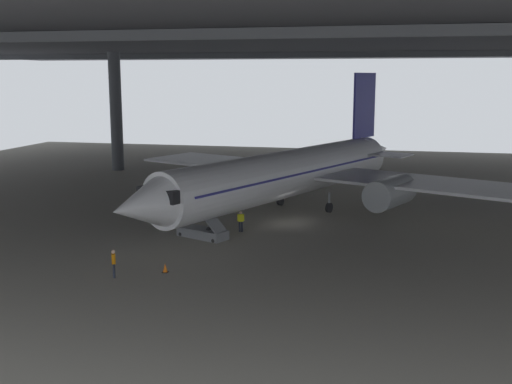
{
  "coord_description": "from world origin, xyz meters",
  "views": [
    {
      "loc": [
        9.6,
        -50.77,
        12.12
      ],
      "look_at": [
        -1.77,
        -1.35,
        2.71
      ],
      "focal_mm": 43.8,
      "sensor_mm": 36.0,
      "label": 1
    }
  ],
  "objects_px": {
    "boarding_stairs": "(202,228)",
    "crew_worker_by_stairs": "(241,220)",
    "traffic_cone_orange": "(165,268)",
    "airplane_main": "(290,173)",
    "crew_worker_near_nose": "(114,262)"
  },
  "relations": [
    {
      "from": "boarding_stairs",
      "to": "crew_worker_near_nose",
      "type": "relative_size",
      "value": 2.79
    },
    {
      "from": "airplane_main",
      "to": "boarding_stairs",
      "type": "distance_m",
      "value": 11.55
    },
    {
      "from": "boarding_stairs",
      "to": "crew_worker_near_nose",
      "type": "height_order",
      "value": "boarding_stairs"
    },
    {
      "from": "airplane_main",
      "to": "crew_worker_by_stairs",
      "type": "distance_m",
      "value": 8.48
    },
    {
      "from": "crew_worker_by_stairs",
      "to": "boarding_stairs",
      "type": "bearing_deg",
      "value": -136.06
    },
    {
      "from": "airplane_main",
      "to": "traffic_cone_orange",
      "type": "xyz_separation_m",
      "value": [
        -4.68,
        -18.78,
        -3.35
      ]
    },
    {
      "from": "crew_worker_near_nose",
      "to": "traffic_cone_orange",
      "type": "relative_size",
      "value": 2.91
    },
    {
      "from": "crew_worker_by_stairs",
      "to": "crew_worker_near_nose",
      "type": "bearing_deg",
      "value": -110.24
    },
    {
      "from": "boarding_stairs",
      "to": "crew_worker_by_stairs",
      "type": "xyz_separation_m",
      "value": [
        2.46,
        2.37,
        0.19
      ]
    },
    {
      "from": "airplane_main",
      "to": "traffic_cone_orange",
      "type": "relative_size",
      "value": 64.13
    },
    {
      "from": "airplane_main",
      "to": "crew_worker_near_nose",
      "type": "relative_size",
      "value": 22.01
    },
    {
      "from": "boarding_stairs",
      "to": "traffic_cone_orange",
      "type": "bearing_deg",
      "value": -87.31
    },
    {
      "from": "airplane_main",
      "to": "crew_worker_by_stairs",
      "type": "xyz_separation_m",
      "value": [
        -2.64,
        -7.59,
        -2.7
      ]
    },
    {
      "from": "traffic_cone_orange",
      "to": "crew_worker_near_nose",
      "type": "bearing_deg",
      "value": -148.66
    },
    {
      "from": "crew_worker_by_stairs",
      "to": "traffic_cone_orange",
      "type": "relative_size",
      "value": 2.76
    }
  ]
}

